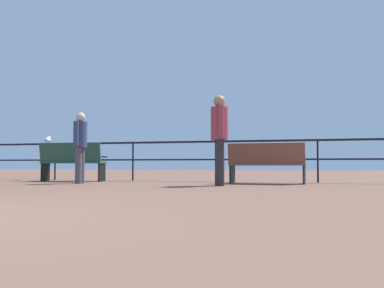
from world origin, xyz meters
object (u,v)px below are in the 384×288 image
seagull_on_rail (48,140)px  bench_near_left (72,160)px  person_by_bench (80,143)px  bench_near_right (267,162)px  person_at_railing (219,134)px

seagull_on_rail → bench_near_left: bearing=-33.8°
person_by_bench → seagull_on_rail: bearing=138.4°
bench_near_right → person_at_railing: bearing=-125.0°
bench_near_right → person_at_railing: size_ratio=0.93×
bench_near_left → person_by_bench: (0.83, -1.03, 0.37)m
bench_near_left → person_by_bench: bearing=-51.0°
bench_near_left → seagull_on_rail: 1.67m
person_at_railing → seagull_on_rail: person_at_railing is taller
bench_near_right → seagull_on_rail: seagull_on_rail is taller
person_by_bench → person_at_railing: person_at_railing is taller
bench_near_right → person_by_bench: size_ratio=1.06×
person_at_railing → person_by_bench: bearing=177.3°
person_at_railing → bench_near_right: bearing=55.0°
person_by_bench → bench_near_left: bearing=129.0°
bench_near_left → seagull_on_rail: seagull_on_rail is taller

